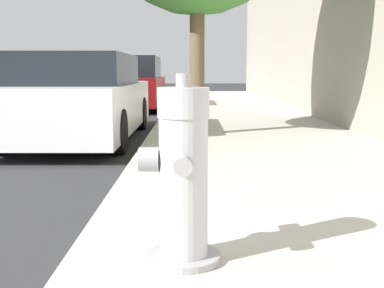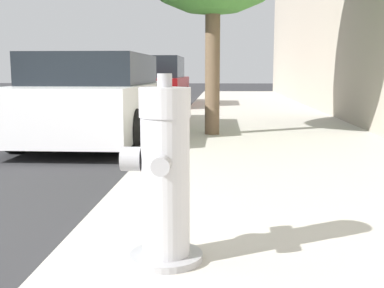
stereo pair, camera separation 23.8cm
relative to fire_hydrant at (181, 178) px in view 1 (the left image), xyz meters
name	(u,v)px [view 1 (the left image)]	position (x,y,z in m)	size (l,w,h in m)	color
sidewalk_slab	(354,250)	(0.99, 0.33, -0.50)	(3.19, 40.00, 0.15)	#B7B2A8
fire_hydrant	(181,178)	(0.00, 0.00, 0.00)	(0.40, 0.40, 0.93)	#97979C
parked_car_near	(79,99)	(-1.71, 5.28, 0.08)	(1.76, 4.45, 1.35)	silver
parked_car_mid	(129,84)	(-1.69, 11.34, 0.14)	(1.76, 4.00, 1.49)	maroon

